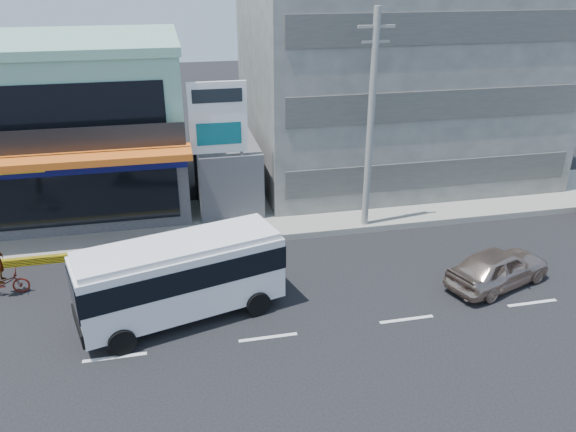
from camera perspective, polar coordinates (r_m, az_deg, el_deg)
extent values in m
plane|color=black|center=(19.39, -2.03, -12.23)|extent=(120.00, 120.00, 0.00)
cube|color=gray|center=(28.40, 4.45, 0.53)|extent=(70.00, 5.00, 0.30)
cube|color=#3F3F43|center=(31.35, -21.51, 4.80)|extent=(12.00, 10.00, 4.00)
cube|color=#80B696|center=(30.38, -22.67, 11.92)|extent=(12.00, 10.00, 4.00)
cube|color=orange|center=(25.28, -23.96, 5.14)|extent=(12.40, 1.80, 0.30)
cube|color=#0D105F|center=(26.14, -23.48, 4.52)|extent=(12.00, 0.12, 0.80)
cube|color=black|center=(26.66, -22.95, 1.52)|extent=(11.00, 0.06, 2.60)
cube|color=gray|center=(33.22, 10.69, 15.98)|extent=(16.00, 12.00, 14.00)
cube|color=#3F3F43|center=(29.19, -6.34, 4.49)|extent=(3.00, 6.00, 3.50)
cylinder|color=slate|center=(27.68, -6.28, 7.37)|extent=(1.50, 1.50, 0.15)
cylinder|color=gray|center=(25.96, -9.09, 5.32)|extent=(0.16, 0.16, 6.50)
cylinder|color=gray|center=(26.13, -4.70, 5.67)|extent=(0.16, 0.16, 6.50)
cube|color=white|center=(25.45, -7.12, 9.87)|extent=(2.60, 0.18, 3.20)
cylinder|color=#999993|center=(25.23, 8.37, 8.97)|extent=(0.30, 0.30, 10.00)
cube|color=#999993|center=(24.48, 8.98, 18.49)|extent=(1.60, 0.12, 0.12)
cube|color=#999993|center=(24.55, 8.89, 17.10)|extent=(1.20, 0.10, 0.10)
cube|color=white|center=(19.90, -10.83, -6.15)|extent=(7.35, 3.98, 2.31)
cube|color=black|center=(19.68, -10.93, -5.01)|extent=(7.41, 4.05, 0.85)
cube|color=white|center=(19.31, -11.12, -2.93)|extent=(7.10, 3.74, 0.20)
cylinder|color=black|center=(19.20, -16.53, -12.14)|extent=(0.94, 0.51, 0.90)
cylinder|color=black|center=(21.03, -17.83, -8.86)|extent=(0.94, 0.51, 0.90)
cylinder|color=black|center=(20.30, -3.07, -8.86)|extent=(0.94, 0.51, 0.90)
cylinder|color=black|center=(22.04, -5.49, -6.06)|extent=(0.94, 0.51, 0.90)
imported|color=#C1A693|center=(23.34, 20.57, -4.91)|extent=(4.84, 3.20, 1.53)
imported|color=#58120C|center=(23.94, -26.96, -6.13)|extent=(1.89, 0.81, 0.96)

